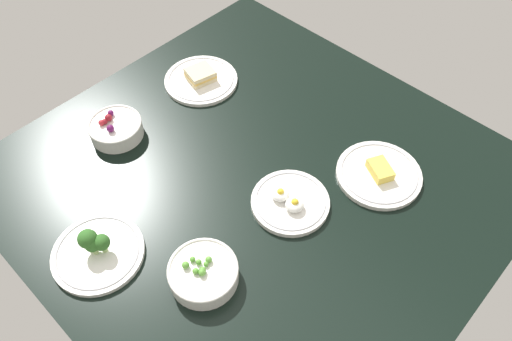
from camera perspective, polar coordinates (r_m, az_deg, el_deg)
name	(u,v)px	position (r cm, az deg, el deg)	size (l,w,h in cm)	color
dining_table	(256,180)	(127.07, 0.00, -1.12)	(116.01, 112.01, 4.00)	black
plate_cheese	(379,174)	(128.41, 13.97, -0.35)	(21.53, 21.53, 3.84)	white
bowl_peas	(203,273)	(108.85, -6.09, -11.64)	(15.31, 15.31, 5.69)	white
plate_sandwich	(201,79)	(149.90, -6.36, 10.43)	(21.62, 21.62, 4.30)	white
bowl_berries	(116,128)	(137.85, -15.85, 4.70)	(14.30, 14.30, 6.21)	white
plate_broccoli	(97,251)	(117.17, -17.84, -8.77)	(20.73, 20.73, 7.83)	white
plate_eggs	(290,202)	(119.65, 3.93, -3.59)	(19.06, 19.06, 4.59)	white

